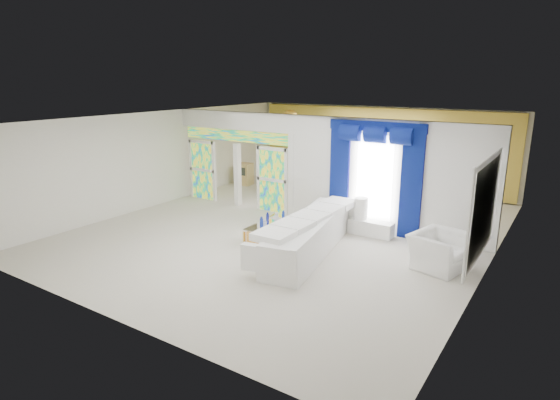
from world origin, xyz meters
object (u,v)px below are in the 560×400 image
Objects in this scene: white_sofa at (311,235)px; grand_piano at (299,177)px; console_table at (371,228)px; armchair at (440,251)px; coffee_table at (271,230)px.

grand_piano is (-3.51, 5.29, 0.07)m from white_sofa.
grand_piano is (-4.26, 3.41, 0.27)m from console_table.
armchair is 0.65× the size of grand_piano.
grand_piano reaches higher than console_table.
white_sofa is 2.27× the size of grand_piano.
white_sofa is 2.43× the size of coffee_table.
grand_piano is at bearing 112.97° from white_sofa.
grand_piano is (-6.34, 4.60, 0.08)m from armchair.
white_sofa is at bearing -12.53° from coffee_table.
armchair is (2.83, 0.69, -0.01)m from white_sofa.
coffee_table is at bearing 156.83° from white_sofa.
coffee_table is at bearing 109.47° from armchair.
white_sofa is at bearing -47.31° from grand_piano.
coffee_table is 0.93× the size of grand_piano.
armchair is (2.08, -1.19, 0.19)m from console_table.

